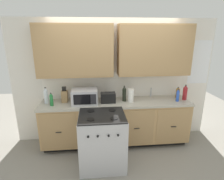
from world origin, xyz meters
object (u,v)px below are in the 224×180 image
object	(u,v)px
stove_range	(102,140)
bottle_dark	(124,94)
microwave	(85,96)
knife_block	(65,96)
bottle_blue	(178,95)
bottle_amber	(178,93)
bottle_green	(51,99)
bottle_clear	(46,96)
toaster	(108,98)
paper_towel_roll	(131,95)
bottle_red	(185,92)

from	to	relation	value
stove_range	bottle_dark	size ratio (longest dim) A/B	3.08
microwave	knife_block	xyz separation A→B (m)	(-0.39, 0.12, -0.02)
stove_range	bottle_blue	xyz separation A→B (m)	(1.51, 0.54, 0.57)
microwave	stove_range	bearing A→B (deg)	-63.93
microwave	bottle_amber	bearing A→B (deg)	4.04
bottle_green	bottle_clear	world-z (taller)	bottle_clear
bottle_clear	bottle_amber	xyz separation A→B (m)	(2.63, 0.06, -0.04)
stove_range	microwave	world-z (taller)	microwave
toaster	knife_block	size ratio (longest dim) A/B	0.90
paper_towel_roll	bottle_amber	size ratio (longest dim) A/B	1.14
knife_block	bottle_dark	distance (m)	1.16
stove_range	knife_block	size ratio (longest dim) A/B	3.06
bottle_dark	toaster	bearing A→B (deg)	-172.52
paper_towel_roll	bottle_blue	size ratio (longest dim) A/B	1.04
bottle_clear	stove_range	bearing A→B (deg)	-33.52
bottle_blue	paper_towel_roll	bearing A→B (deg)	176.50
stove_range	knife_block	xyz separation A→B (m)	(-0.69, 0.72, 0.56)
paper_towel_roll	bottle_red	distance (m)	1.11
knife_block	bottle_red	distance (m)	2.38
paper_towel_roll	microwave	bearing A→B (deg)	179.68
knife_block	bottle_red	size ratio (longest dim) A/B	1.01
bottle_green	bottle_dark	bearing A→B (deg)	4.89
bottle_dark	bottle_amber	bearing A→B (deg)	4.09
knife_block	bottle_clear	xyz separation A→B (m)	(-0.34, -0.05, 0.04)
microwave	paper_towel_roll	xyz separation A→B (m)	(0.88, -0.00, -0.01)
microwave	bottle_amber	xyz separation A→B (m)	(1.90, 0.13, -0.03)
bottle_blue	bottle_amber	bearing A→B (deg)	64.96
bottle_amber	bottle_blue	size ratio (longest dim) A/B	0.92
bottle_clear	bottle_blue	bearing A→B (deg)	-3.10
knife_block	bottle_blue	xyz separation A→B (m)	(2.20, -0.18, 0.01)
bottle_red	knife_block	bearing A→B (deg)	177.36
bottle_red	paper_towel_roll	bearing A→B (deg)	-179.11
knife_block	bottle_amber	world-z (taller)	knife_block
microwave	bottle_red	bearing A→B (deg)	0.36
bottle_green	bottle_red	size ratio (longest dim) A/B	0.80
paper_towel_roll	bottle_red	xyz separation A→B (m)	(1.10, 0.02, 0.02)
knife_block	bottle_blue	bearing A→B (deg)	-4.77
toaster	bottle_red	world-z (taller)	bottle_red
microwave	bottle_red	size ratio (longest dim) A/B	1.57
stove_range	bottle_green	world-z (taller)	bottle_green
toaster	stove_range	bearing A→B (deg)	-103.56
paper_towel_roll	bottle_dark	size ratio (longest dim) A/B	0.84
stove_range	bottle_green	xyz separation A→B (m)	(-0.90, 0.54, 0.57)
toaster	bottle_red	xyz separation A→B (m)	(1.55, 0.00, 0.05)
stove_range	toaster	xyz separation A→B (m)	(0.15, 0.61, 0.55)
stove_range	bottle_blue	size ratio (longest dim) A/B	3.81
knife_block	bottle_clear	world-z (taller)	bottle_clear
toaster	bottle_red	bearing A→B (deg)	0.05
microwave	bottle_amber	size ratio (longest dim) A/B	2.10
microwave	bottle_clear	xyz separation A→B (m)	(-0.73, 0.08, 0.01)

